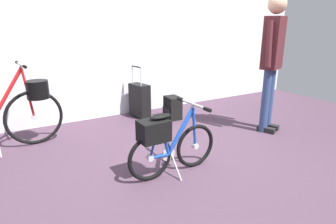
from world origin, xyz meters
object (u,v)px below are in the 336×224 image
(visitor_near_wall, at_px, (272,55))
(rolling_suitcase, at_px, (140,100))
(backpack_on_floor, at_px, (172,108))
(display_bike_left, at_px, (0,110))
(folding_bike_foreground, at_px, (167,142))

(visitor_near_wall, bearing_deg, rolling_suitcase, 132.00)
(backpack_on_floor, bearing_deg, display_bike_left, -179.03)
(folding_bike_foreground, distance_m, visitor_near_wall, 2.01)
(visitor_near_wall, height_order, backpack_on_floor, visitor_near_wall)
(visitor_near_wall, bearing_deg, display_bike_left, 161.69)
(backpack_on_floor, bearing_deg, visitor_near_wall, -51.53)
(rolling_suitcase, bearing_deg, display_bike_left, -169.08)
(display_bike_left, relative_size, backpack_on_floor, 4.12)
(display_bike_left, xyz_separation_m, rolling_suitcase, (1.92, 0.37, -0.22))
(display_bike_left, height_order, rolling_suitcase, display_bike_left)
(folding_bike_foreground, bearing_deg, display_bike_left, 133.13)
(folding_bike_foreground, relative_size, visitor_near_wall, 0.56)
(folding_bike_foreground, relative_size, rolling_suitcase, 1.20)
(folding_bike_foreground, bearing_deg, visitor_near_wall, 12.30)
(rolling_suitcase, distance_m, backpack_on_floor, 0.54)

